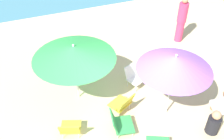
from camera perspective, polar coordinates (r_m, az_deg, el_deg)
ground_plane at (r=6.85m, az=6.50°, el=-11.70°), size 40.00×40.00×0.00m
umbrella_purple at (r=6.12m, az=13.54°, el=1.49°), size 1.77×1.77×1.89m
umbrella_green at (r=6.54m, az=-8.28°, el=3.87°), size 2.11×2.11×1.78m
beach_chair_a at (r=7.65m, az=4.83°, el=-1.10°), size 0.65×0.65×0.66m
beach_chair_b at (r=6.47m, az=1.61°, el=-11.47°), size 0.65×0.66×0.58m
beach_chair_d at (r=6.44m, az=-9.08°, el=-12.39°), size 0.62×0.62×0.56m
beach_chair_e at (r=6.85m, az=2.39°, el=-7.24°), size 0.70×0.70×0.63m
person_a at (r=7.15m, az=22.69°, el=-6.75°), size 0.37×0.53×0.97m
person_b at (r=9.68m, az=14.86°, el=10.47°), size 0.33×0.33×1.68m
person_c at (r=6.71m, az=21.20°, el=-10.81°), size 0.53×0.48×0.88m
beach_bag at (r=8.03m, az=16.07°, el=-2.60°), size 0.33×0.37×0.27m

